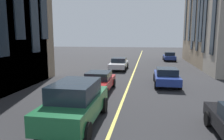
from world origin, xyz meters
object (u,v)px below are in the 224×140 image
car_red_trailing (98,82)px  car_green_far (76,102)px  car_blue_parked_a (167,76)px  car_blue_mid (169,56)px  car_white_oncoming (119,64)px

car_red_trailing → car_green_far: bearing=-177.0°
car_blue_parked_a → car_green_far: (-8.44, 4.60, 0.27)m
car_blue_mid → car_white_oncoming: (-10.60, 6.76, 0.00)m
car_red_trailing → car_green_far: car_green_far is taller
car_blue_mid → car_green_far: 27.05m
car_blue_parked_a → car_green_far: bearing=151.4°
car_blue_parked_a → car_white_oncoming: same height
car_blue_parked_a → car_green_far: car_green_far is taller
car_blue_mid → car_blue_parked_a: car_blue_mid is taller
car_red_trailing → car_white_oncoming: size_ratio=1.00×
car_green_far → car_red_trailing: bearing=3.0°
car_blue_mid → car_red_trailing: 21.80m
car_green_far → car_blue_parked_a: bearing=-28.6°
car_blue_parked_a → car_red_trailing: bearing=120.6°
car_blue_mid → car_red_trailing: (-20.70, 6.84, 0.00)m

